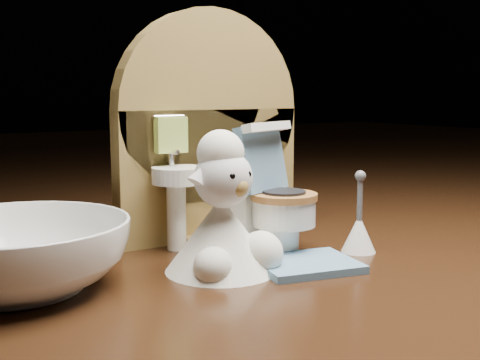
% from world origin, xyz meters
% --- Properties ---
extents(backdrop_panel, '(0.13, 0.05, 0.15)m').
position_xyz_m(backdrop_panel, '(-0.00, 0.06, 0.07)').
color(backdrop_panel, olive).
rests_on(backdrop_panel, ground).
extents(toy_toilet, '(0.05, 0.06, 0.08)m').
position_xyz_m(toy_toilet, '(0.01, 0.01, 0.03)').
color(toy_toilet, white).
rests_on(toy_toilet, ground).
extents(bath_mat, '(0.06, 0.05, 0.00)m').
position_xyz_m(bath_mat, '(0.01, -0.03, 0.00)').
color(bath_mat, '#597F9F').
rests_on(bath_mat, ground).
extents(toilet_brush, '(0.02, 0.02, 0.05)m').
position_xyz_m(toilet_brush, '(0.06, -0.02, 0.01)').
color(toilet_brush, white).
rests_on(toilet_brush, ground).
extents(plush_lamb, '(0.06, 0.06, 0.08)m').
position_xyz_m(plush_lamb, '(-0.03, -0.01, 0.03)').
color(plush_lamb, white).
rests_on(plush_lamb, ground).
extents(ceramic_bowl, '(0.14, 0.14, 0.03)m').
position_xyz_m(ceramic_bowl, '(-0.13, 0.02, 0.02)').
color(ceramic_bowl, white).
rests_on(ceramic_bowl, ground).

